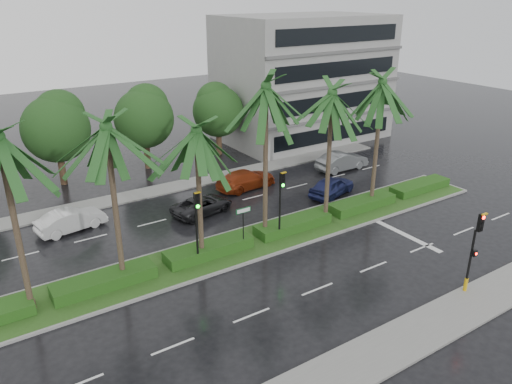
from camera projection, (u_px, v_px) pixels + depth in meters
ground at (262, 250)px, 29.26m from camera, size 120.00×120.00×0.00m
near_sidewalk at (396, 344)px, 21.34m from camera, size 40.00×2.40×0.12m
far_sidewalk at (176, 186)px, 38.52m from camera, size 40.00×2.00×0.12m
median at (253, 242)px, 30.00m from camera, size 36.00×4.00×0.15m
hedge at (253, 236)px, 29.86m from camera, size 35.20×1.40×0.60m
lane_markings at (307, 239)px, 30.47m from camera, size 34.00×13.06×0.01m
palm_row at (233, 118)px, 26.47m from camera, size 26.30×4.20×9.95m
signal_near at (474, 249)px, 24.11m from camera, size 0.34×0.45×4.36m
signal_median_left at (197, 217)px, 26.32m from camera, size 0.34×0.42×4.36m
signal_median_right at (281, 196)px, 29.13m from camera, size 0.34×0.42×4.36m
street_sign at (243, 218)px, 28.32m from camera, size 0.95×0.09×2.60m
bg_trees at (150, 113)px, 41.39m from camera, size 33.23×5.49×7.93m
building at (303, 78)px, 49.61m from camera, size 16.00×10.00×12.00m
car_white at (71, 220)px, 31.38m from camera, size 2.20×4.48×1.41m
car_darkgrey at (202, 205)px, 33.84m from camera, size 2.88×4.72×1.22m
car_red at (246, 179)px, 38.16m from camera, size 2.57×5.14×1.43m
car_blue at (332, 186)px, 36.80m from camera, size 2.88×4.57×1.45m
car_grey at (342, 161)px, 42.03m from camera, size 1.66×4.70×1.55m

